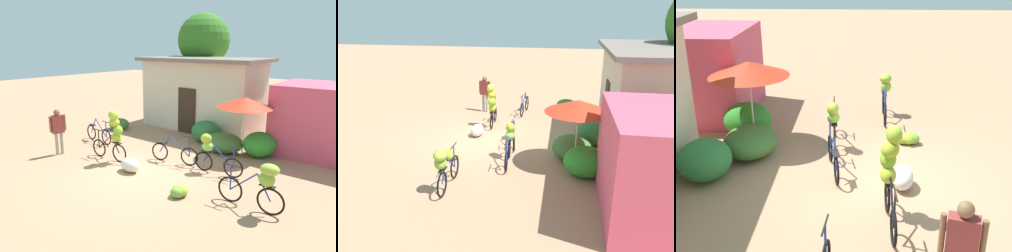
% 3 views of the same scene
% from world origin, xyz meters
% --- Properties ---
extents(ground_plane, '(60.00, 60.00, 0.00)m').
position_xyz_m(ground_plane, '(0.00, 0.00, 0.00)').
color(ground_plane, '#AA7D5C').
extents(building_low, '(5.75, 3.02, 3.25)m').
position_xyz_m(building_low, '(-1.50, 5.61, 1.65)').
color(building_low, beige).
rests_on(building_low, ground).
extents(shop_pink, '(3.20, 2.80, 2.49)m').
position_xyz_m(shop_pink, '(3.91, 5.13, 1.24)').
color(shop_pink, '#D34B64').
rests_on(shop_pink, ground).
extents(hedge_bush_front_left, '(0.91, 0.92, 0.51)m').
position_xyz_m(hedge_bush_front_left, '(-4.32, 2.90, 0.25)').
color(hedge_bush_front_left, '#377536').
rests_on(hedge_bush_front_left, ground).
extents(hedge_bush_front_right, '(1.20, 1.10, 0.87)m').
position_xyz_m(hedge_bush_front_right, '(-0.13, 3.74, 0.43)').
color(hedge_bush_front_right, '#2B6D33').
rests_on(hedge_bush_front_right, ground).
extents(hedge_bush_mid, '(1.48, 1.24, 0.69)m').
position_xyz_m(hedge_bush_mid, '(1.02, 3.08, 0.35)').
color(hedge_bush_mid, '#3B682C').
rests_on(hedge_bush_mid, ground).
extents(hedge_bush_by_door, '(1.11, 1.26, 0.87)m').
position_xyz_m(hedge_bush_by_door, '(2.23, 3.46, 0.43)').
color(hedge_bush_by_door, '#2C8528').
rests_on(hedge_bush_by_door, ground).
extents(market_umbrella, '(1.92, 1.92, 2.08)m').
position_xyz_m(market_umbrella, '(1.73, 3.17, 1.90)').
color(market_umbrella, beige).
rests_on(market_umbrella, ground).
extents(bicycle_leftmost, '(1.66, 0.23, 0.96)m').
position_xyz_m(bicycle_leftmost, '(-3.49, 1.02, 0.34)').
color(bicycle_leftmost, black).
rests_on(bicycle_leftmost, ground).
extents(bicycle_near_pile, '(1.59, 0.43, 1.76)m').
position_xyz_m(bicycle_near_pile, '(-1.39, -0.01, 1.00)').
color(bicycle_near_pile, black).
rests_on(bicycle_near_pile, ground).
extents(bicycle_center_loaded, '(1.68, 0.37, 0.98)m').
position_xyz_m(bicycle_center_loaded, '(0.29, 1.09, 0.34)').
color(bicycle_center_loaded, black).
rests_on(bicycle_center_loaded, ground).
extents(bicycle_by_shop, '(1.59, 0.32, 1.19)m').
position_xyz_m(bicycle_by_shop, '(1.65, 1.17, 0.69)').
color(bicycle_by_shop, black).
rests_on(bicycle_by_shop, ground).
extents(bicycle_rightmost, '(1.68, 0.40, 1.24)m').
position_xyz_m(bicycle_rightmost, '(3.75, -0.17, 0.75)').
color(bicycle_rightmost, black).
rests_on(bicycle_rightmost, ground).
extents(banana_pile_on_ground, '(0.49, 0.69, 0.31)m').
position_xyz_m(banana_pile_on_ground, '(1.83, -0.69, 0.14)').
color(banana_pile_on_ground, '#73A03B').
rests_on(banana_pile_on_ground, ground).
extents(produce_sack, '(0.74, 0.50, 0.44)m').
position_xyz_m(produce_sack, '(-0.33, -0.35, 0.22)').
color(produce_sack, silver).
rests_on(produce_sack, ground).
extents(person_vendor, '(0.30, 0.56, 1.64)m').
position_xyz_m(person_vendor, '(-3.43, -0.79, 1.00)').
color(person_vendor, gray).
rests_on(person_vendor, ground).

